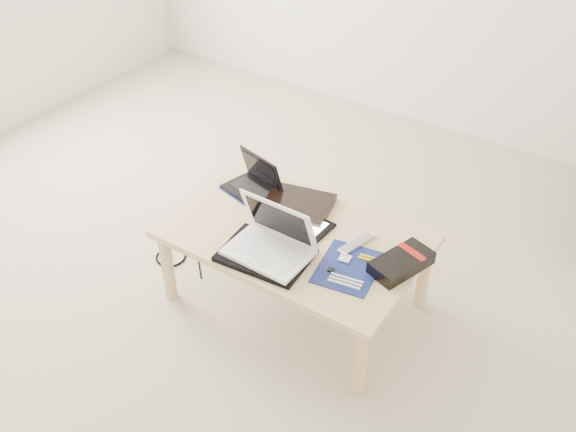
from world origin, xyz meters
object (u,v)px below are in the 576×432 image
Objects in this scene: white_laptop at (272,241)px; gpu_box at (401,263)px; coffee_table at (295,242)px; netbook at (254,184)px.

white_laptop reaches higher than gpu_box.
coffee_table is 0.49m from gpu_box.
netbook is at bearing 171.91° from gpu_box.
netbook is 0.47m from white_laptop.
white_laptop is at bearing -45.08° from netbook.
coffee_table is 0.39m from netbook.
netbook is at bearing 153.91° from coffee_table.
gpu_box is at bearing 5.89° from coffee_table.
coffee_table is 0.20m from white_laptop.
netbook is (-0.34, 0.17, 0.09)m from coffee_table.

